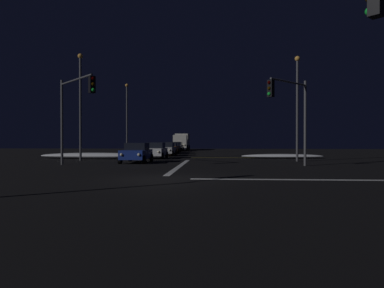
{
  "coord_description": "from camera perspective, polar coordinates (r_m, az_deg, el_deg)",
  "views": [
    {
      "loc": [
        2.36,
        -15.47,
        1.73
      ],
      "look_at": [
        0.59,
        11.84,
        1.48
      ],
      "focal_mm": 32.05,
      "sensor_mm": 36.0,
      "label": 1
    }
  ],
  "objects": [
    {
      "name": "streetlamp_left_far",
      "position": [
        46.93,
        -10.78,
        5.0
      ],
      "size": [
        0.44,
        0.44,
        9.4
      ],
      "color": "#424247",
      "rests_on": "ground"
    },
    {
      "name": "snow_bank_left_curb",
      "position": [
        34.14,
        -15.81,
        -1.9
      ],
      "size": [
        10.77,
        1.5,
        0.59
      ],
      "color": "white",
      "rests_on": "ground"
    },
    {
      "name": "sedan_white",
      "position": [
        33.82,
        -6.08,
        -1.05
      ],
      "size": [
        2.02,
        4.33,
        1.57
      ],
      "color": "silver",
      "rests_on": "ground"
    },
    {
      "name": "sedan_orange",
      "position": [
        46.16,
        -3.59,
        -0.63
      ],
      "size": [
        2.02,
        4.33,
        1.57
      ],
      "color": "#C66014",
      "rests_on": "ground"
    },
    {
      "name": "crosswalk_bar_east",
      "position": [
        16.67,
        24.82,
        -5.46
      ],
      "size": [
        14.11,
        0.4,
        0.01
      ],
      "color": "white",
      "rests_on": "ground"
    },
    {
      "name": "traffic_signal_nw",
      "position": [
        24.62,
        -19.08,
        6.43
      ],
      "size": [
        3.82,
        3.82,
        6.12
      ],
      "color": "#4C4C51",
      "rests_on": "ground"
    },
    {
      "name": "snow_bank_right_curb",
      "position": [
        34.82,
        14.77,
        -1.98
      ],
      "size": [
        7.98,
        1.5,
        0.44
      ],
      "color": "white",
      "rests_on": "ground"
    },
    {
      "name": "box_truck",
      "position": [
        64.65,
        -1.68,
        0.5
      ],
      "size": [
        2.68,
        8.28,
        3.08
      ],
      "color": "beige",
      "rests_on": "ground"
    },
    {
      "name": "sedan_silver",
      "position": [
        39.98,
        -4.27,
        -0.81
      ],
      "size": [
        2.02,
        4.33,
        1.57
      ],
      "color": "#B7B7BC",
      "rests_on": "ground"
    },
    {
      "name": "centre_line_ns",
      "position": [
        35.43,
        -0.12,
        -2.27
      ],
      "size": [
        22.0,
        0.15,
        0.01
      ],
      "color": "yellow",
      "rests_on": "ground"
    },
    {
      "name": "stop_line_north",
      "position": [
        23.88,
        -1.98,
        -3.62
      ],
      "size": [
        0.35,
        14.11,
        0.01
      ],
      "color": "white",
      "rests_on": "ground"
    },
    {
      "name": "sedan_gray",
      "position": [
        57.7,
        -2.5,
        -0.4
      ],
      "size": [
        2.02,
        4.33,
        1.57
      ],
      "color": "slate",
      "rests_on": "ground"
    },
    {
      "name": "sedan_black",
      "position": [
        51.59,
        -3.08,
        -0.51
      ],
      "size": [
        2.02,
        4.33,
        1.57
      ],
      "color": "black",
      "rests_on": "ground"
    },
    {
      "name": "traffic_signal_ne",
      "position": [
        23.53,
        16.15,
        6.18
      ],
      "size": [
        3.13,
        3.13,
        5.87
      ],
      "color": "#4C4C51",
      "rests_on": "ground"
    },
    {
      "name": "ground",
      "position": [
        15.75,
        -4.96,
        -5.96
      ],
      "size": [
        120.0,
        120.0,
        0.1
      ],
      "primitive_type": "cube",
      "color": "black"
    },
    {
      "name": "streetlamp_left_near",
      "position": [
        31.76,
        -18.08,
        7.1
      ],
      "size": [
        0.44,
        0.44,
        9.37
      ],
      "color": "#424247",
      "rests_on": "ground"
    },
    {
      "name": "sedan_blue",
      "position": [
        27.55,
        -9.18,
        -1.41
      ],
      "size": [
        2.02,
        4.33,
        1.57
      ],
      "color": "navy",
      "rests_on": "ground"
    },
    {
      "name": "streetlamp_right_near",
      "position": [
        30.32,
        17.12,
        6.92
      ],
      "size": [
        0.44,
        0.44,
        8.86
      ],
      "color": "#424247",
      "rests_on": "ground"
    }
  ]
}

